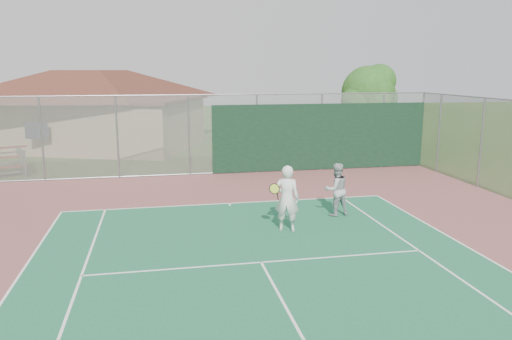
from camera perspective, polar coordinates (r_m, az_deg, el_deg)
The scene contains 6 objects.
back_fence at distance 22.24m, azimuth 0.37°, elevation 3.94°, with size 20.08×0.11×3.53m.
side_fence_right at distance 21.27m, azimuth 24.33°, elevation 2.81°, with size 0.08×9.00×3.50m.
clubhouse at distance 31.11m, azimuth -18.18°, elevation 7.48°, with size 14.61×12.21×5.38m.
tree at distance 28.76m, azimuth 12.82°, elevation 8.42°, with size 3.49×3.31×4.87m.
player_white_front at distance 14.17m, azimuth 3.53°, elevation -3.31°, with size 1.01×0.76×1.91m.
player_grey_back at distance 15.87m, azimuth 9.15°, elevation -2.28°, with size 0.91×0.76×1.68m.
Camera 1 is at (-2.30, -4.63, 4.55)m, focal length 35.00 mm.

